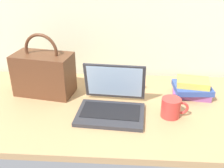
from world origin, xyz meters
The scene contains 6 objects.
desk centered at (0.00, 0.00, 0.01)m, with size 1.60×0.76×0.03m.
laptop centered at (0.01, -0.05, 0.08)m, with size 0.32×0.29×0.21m.
coffee_mug centered at (0.28, -0.08, 0.08)m, with size 0.13×0.09×0.09m.
remote_control_near centered at (0.13, 0.27, 0.04)m, with size 0.09×0.17×0.02m.
handbag centered at (-0.37, 0.11, 0.15)m, with size 0.32×0.21×0.33m.
book_stack centered at (0.42, 0.13, 0.08)m, with size 0.21×0.17×0.10m.
Camera 1 is at (0.07, -1.15, 0.71)m, focal length 42.86 mm.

